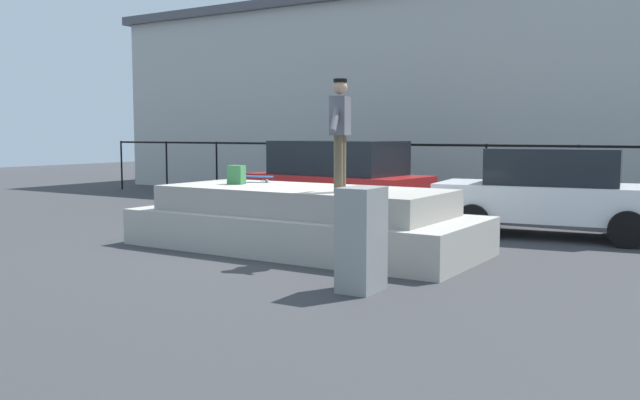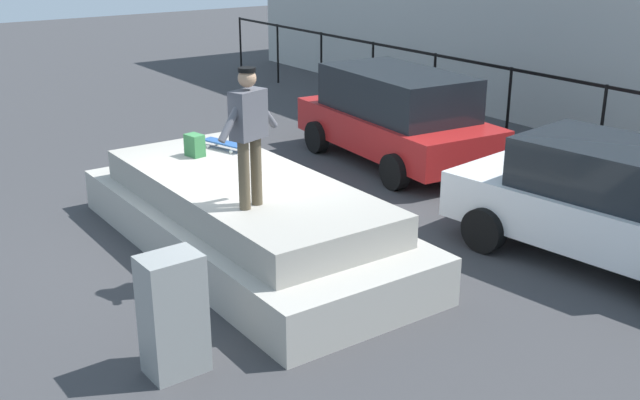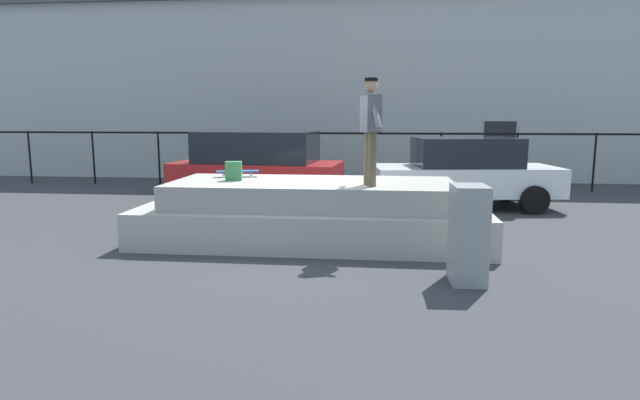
% 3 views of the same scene
% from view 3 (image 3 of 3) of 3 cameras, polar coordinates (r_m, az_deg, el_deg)
% --- Properties ---
extents(ground_plane, '(60.00, 60.00, 0.00)m').
position_cam_3_polar(ground_plane, '(9.55, -2.56, -4.17)').
color(ground_plane, '#38383A').
extents(concrete_ledge, '(5.97, 2.48, 1.05)m').
position_cam_3_polar(concrete_ledge, '(9.36, -0.81, -1.46)').
color(concrete_ledge, '#ADA89E').
rests_on(concrete_ledge, ground_plane).
extents(skateboarder, '(0.39, 1.00, 1.73)m').
position_cam_3_polar(skateboarder, '(8.67, 5.45, 8.18)').
color(skateboarder, brown).
rests_on(skateboarder, concrete_ledge).
extents(skateboard, '(0.81, 0.41, 0.12)m').
position_cam_3_polar(skateboard, '(10.03, -8.83, 3.02)').
color(skateboard, '#264C8C').
rests_on(skateboard, concrete_ledge).
extents(backpack, '(0.31, 0.25, 0.34)m').
position_cam_3_polar(backpack, '(9.49, -9.25, 3.09)').
color(backpack, '#33723F').
rests_on(backpack, concrete_ledge).
extents(car_red_hatchback_near, '(4.49, 2.46, 1.78)m').
position_cam_3_polar(car_red_hatchback_near, '(14.08, -6.77, 3.91)').
color(car_red_hatchback_near, '#B21E1E').
rests_on(car_red_hatchback_near, ground_plane).
extents(car_white_sedan_mid, '(4.46, 2.44, 1.67)m').
position_cam_3_polar(car_white_sedan_mid, '(13.12, 15.27, 2.90)').
color(car_white_sedan_mid, white).
rests_on(car_white_sedan_mid, ground_plane).
extents(utility_box, '(0.46, 0.61, 1.29)m').
position_cam_3_polar(utility_box, '(7.23, 15.61, -3.56)').
color(utility_box, gray).
rests_on(utility_box, ground_plane).
extents(fence_row, '(24.06, 0.06, 1.69)m').
position_cam_3_polar(fence_row, '(16.18, 1.19, 5.57)').
color(fence_row, black).
rests_on(fence_row, ground_plane).
extents(warehouse_building, '(27.31, 8.54, 6.30)m').
position_cam_3_polar(warehouse_building, '(22.10, 2.62, 11.57)').
color(warehouse_building, '#B2B2AD').
rests_on(warehouse_building, ground_plane).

